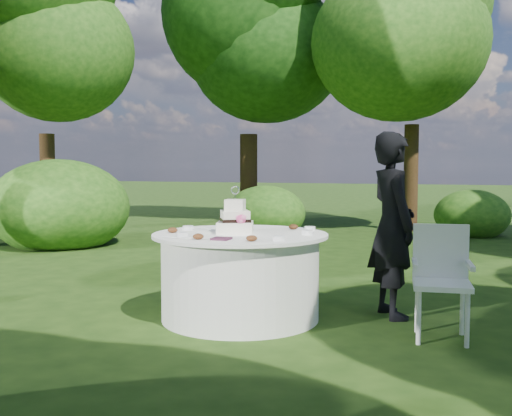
# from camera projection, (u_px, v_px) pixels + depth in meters

# --- Properties ---
(ground) EXTENTS (80.00, 80.00, 0.00)m
(ground) POSITION_uv_depth(u_px,v_px,m) (240.00, 318.00, 5.38)
(ground) COLOR #1B360E
(ground) RESTS_ON ground
(napkins) EXTENTS (0.14, 0.14, 0.02)m
(napkins) POSITION_uv_depth(u_px,v_px,m) (221.00, 239.00, 4.86)
(napkins) COLOR #441D33
(napkins) RESTS_ON table
(feather_plume) EXTENTS (0.48, 0.07, 0.01)m
(feather_plume) POSITION_uv_depth(u_px,v_px,m) (184.00, 238.00, 4.94)
(feather_plume) COLOR white
(feather_plume) RESTS_ON table
(guest) EXTENTS (0.66, 0.73, 1.67)m
(guest) POSITION_uv_depth(u_px,v_px,m) (392.00, 225.00, 5.40)
(guest) COLOR black
(guest) RESTS_ON ground
(table) EXTENTS (1.56, 1.56, 0.77)m
(table) POSITION_uv_depth(u_px,v_px,m) (240.00, 276.00, 5.35)
(table) COLOR white
(table) RESTS_ON ground
(cake) EXTENTS (0.39, 0.39, 0.43)m
(cake) POSITION_uv_depth(u_px,v_px,m) (235.00, 220.00, 5.33)
(cake) COLOR white
(cake) RESTS_ON table
(chair) EXTENTS (0.50, 0.48, 0.90)m
(chair) POSITION_uv_depth(u_px,v_px,m) (441.00, 273.00, 4.77)
(chair) COLOR white
(chair) RESTS_ON ground
(votives) EXTENTS (1.25, 0.95, 0.04)m
(votives) POSITION_uv_depth(u_px,v_px,m) (248.00, 231.00, 5.34)
(votives) COLOR white
(votives) RESTS_ON table
(petal_cups) EXTENTS (1.03, 1.11, 0.05)m
(petal_cups) POSITION_uv_depth(u_px,v_px,m) (230.00, 233.00, 5.16)
(petal_cups) COLOR #562D16
(petal_cups) RESTS_ON table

